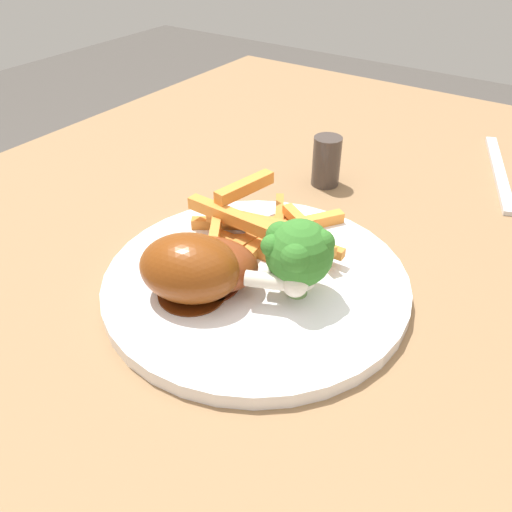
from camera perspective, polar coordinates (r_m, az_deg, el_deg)
The scene contains 8 objects.
dining_table at distance 0.55m, azimuth 4.53°, elevation -8.57°, with size 0.99×0.82×0.70m.
dinner_plate at distance 0.43m, azimuth 0.00°, elevation -2.82°, with size 0.25×0.25×0.01m, color white.
broccoli_floret_front at distance 0.39m, azimuth 4.51°, elevation 0.44°, with size 0.05×0.05×0.06m.
carrot_fries_pile at distance 0.46m, azimuth 0.62°, elevation 2.96°, with size 0.15×0.14×0.04m.
chicken_drumstick_near at distance 0.41m, azimuth -4.35°, elevation -1.05°, with size 0.08×0.12×0.04m.
chicken_drumstick_far at distance 0.40m, azimuth -6.60°, elevation -1.41°, with size 0.08×0.13×0.05m.
fork at distance 0.66m, azimuth 24.63°, elevation 8.22°, with size 0.19×0.01×0.01m, color silver.
pepper_shaker at distance 0.58m, azimuth 7.57°, elevation 10.05°, with size 0.03×0.03×0.05m, color #423833.
Camera 1 is at (0.35, 0.19, 0.98)m, focal length 37.27 mm.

